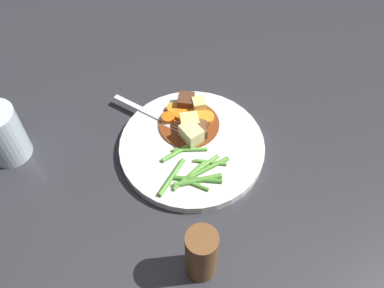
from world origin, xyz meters
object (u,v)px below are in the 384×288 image
object	(u,v)px
carrot_slice_5	(183,113)
potato_chunk_2	(199,105)
meat_chunk_2	(201,127)
water_glass	(2,134)
potato_chunk_1	(190,134)
fork	(155,116)
meat_chunk_1	(198,132)
dinner_plate	(192,147)
carrot_slice_4	(168,118)
carrot_slice_2	(196,116)
meat_chunk_0	(188,101)
carrot_slice_0	(206,118)
carrot_slice_3	(185,118)
carrot_slice_1	(174,109)
potato_chunk_0	(187,123)
pepper_mill	(201,254)

from	to	relation	value
carrot_slice_5	potato_chunk_2	bearing A→B (deg)	-75.87
meat_chunk_2	water_glass	bearing A→B (deg)	89.25
potato_chunk_1	fork	world-z (taller)	potato_chunk_1
fork	meat_chunk_1	bearing A→B (deg)	-126.66
potato_chunk_2	meat_chunk_2	world-z (taller)	potato_chunk_2
dinner_plate	carrot_slice_4	xyz separation A→B (m)	(0.06, 0.04, 0.01)
carrot_slice_2	meat_chunk_0	xyz separation A→B (m)	(0.03, 0.01, 0.01)
dinner_plate	carrot_slice_0	distance (m)	0.06
carrot_slice_4	potato_chunk_1	distance (m)	0.06
carrot_slice_0	water_glass	distance (m)	0.36
carrot_slice_4	meat_chunk_2	xyz separation A→B (m)	(-0.03, -0.06, 0.00)
carrot_slice_3	meat_chunk_1	size ratio (longest dim) A/B	0.97
carrot_slice_3	water_glass	xyz separation A→B (m)	(-0.02, 0.32, 0.03)
meat_chunk_1	fork	xyz separation A→B (m)	(0.06, 0.08, -0.01)
carrot_slice_2	fork	world-z (taller)	carrot_slice_2
carrot_slice_3	fork	distance (m)	0.06
water_glass	meat_chunk_0	bearing A→B (deg)	-79.87
carrot_slice_1	potato_chunk_2	distance (m)	0.05
fork	meat_chunk_2	bearing A→B (deg)	-118.12
carrot_slice_2	carrot_slice_5	size ratio (longest dim) A/B	0.86
dinner_plate	fork	bearing A→B (deg)	40.12
meat_chunk_2	potato_chunk_2	bearing A→B (deg)	-1.94
carrot_slice_1	potato_chunk_0	distance (m)	0.05
carrot_slice_0	carrot_slice_4	xyz separation A→B (m)	(0.01, 0.07, 0.00)
potato_chunk_2	carrot_slice_0	bearing A→B (deg)	-157.98
carrot_slice_5	potato_chunk_1	xyz separation A→B (m)	(-0.06, -0.01, 0.01)
carrot_slice_2	meat_chunk_0	bearing A→B (deg)	20.05
carrot_slice_3	pepper_mill	xyz separation A→B (m)	(-0.28, 0.01, 0.03)
carrot_slice_5	meat_chunk_1	bearing A→B (deg)	-156.73
carrot_slice_3	meat_chunk_0	size ratio (longest dim) A/B	0.82
meat_chunk_1	carrot_slice_2	bearing A→B (deg)	-2.31
potato_chunk_2	pepper_mill	xyz separation A→B (m)	(-0.30, 0.04, 0.02)
meat_chunk_0	water_glass	size ratio (longest dim) A/B	0.29
carrot_slice_2	carrot_slice_5	bearing A→B (deg)	66.14
carrot_slice_1	potato_chunk_0	size ratio (longest dim) A/B	0.79
dinner_plate	carrot_slice_0	bearing A→B (deg)	-31.59
carrot_slice_4	potato_chunk_2	xyz separation A→B (m)	(0.02, -0.06, 0.01)
carrot_slice_0	pepper_mill	bearing A→B (deg)	170.33
potato_chunk_1	meat_chunk_0	bearing A→B (deg)	-4.37
carrot_slice_2	potato_chunk_2	size ratio (longest dim) A/B	1.15
potato_chunk_0	carrot_slice_3	bearing A→B (deg)	7.12
meat_chunk_0	water_glass	world-z (taller)	water_glass
dinner_plate	carrot_slice_5	world-z (taller)	carrot_slice_5
potato_chunk_0	potato_chunk_2	distance (m)	0.05
meat_chunk_1	water_glass	world-z (taller)	water_glass
carrot_slice_2	pepper_mill	xyz separation A→B (m)	(-0.28, 0.03, 0.03)
potato_chunk_2	dinner_plate	bearing A→B (deg)	164.03
meat_chunk_1	meat_chunk_2	distance (m)	0.01
carrot_slice_4	potato_chunk_2	size ratio (longest dim) A/B	0.92
dinner_plate	meat_chunk_2	size ratio (longest dim) A/B	11.61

